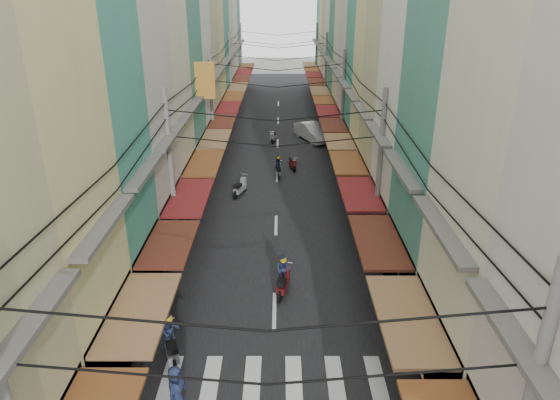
{
  "coord_description": "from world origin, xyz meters",
  "views": [
    {
      "loc": [
        0.25,
        -19.09,
        12.19
      ],
      "look_at": [
        0.22,
        4.92,
        2.01
      ],
      "focal_mm": 32.0,
      "sensor_mm": 36.0,
      "label": 1
    }
  ],
  "objects_px": {
    "white_car": "(312,140)",
    "market_umbrella": "(493,336)",
    "bicycle": "(430,284)",
    "traffic_sign": "(398,275)"
  },
  "relations": [
    {
      "from": "white_car",
      "to": "bicycle",
      "type": "height_order",
      "value": "white_car"
    },
    {
      "from": "white_car",
      "to": "market_umbrella",
      "type": "bearing_deg",
      "value": -106.82
    },
    {
      "from": "white_car",
      "to": "market_umbrella",
      "type": "distance_m",
      "value": 29.65
    },
    {
      "from": "bicycle",
      "to": "traffic_sign",
      "type": "xyz_separation_m",
      "value": [
        -2.17,
        -2.46,
        1.98
      ]
    },
    {
      "from": "white_car",
      "to": "bicycle",
      "type": "xyz_separation_m",
      "value": [
        3.94,
        -23.0,
        0.0
      ]
    },
    {
      "from": "bicycle",
      "to": "traffic_sign",
      "type": "bearing_deg",
      "value": 136.59
    },
    {
      "from": "white_car",
      "to": "traffic_sign",
      "type": "distance_m",
      "value": 25.59
    },
    {
      "from": "market_umbrella",
      "to": "bicycle",
      "type": "bearing_deg",
      "value": 89.89
    },
    {
      "from": "bicycle",
      "to": "market_umbrella",
      "type": "relative_size",
      "value": 0.73
    },
    {
      "from": "bicycle",
      "to": "white_car",
      "type": "bearing_deg",
      "value": 7.76
    }
  ]
}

